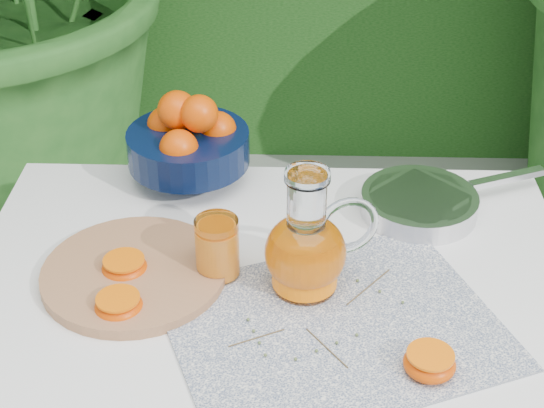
{
  "coord_description": "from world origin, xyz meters",
  "views": [
    {
      "loc": [
        -0.12,
        -1.16,
        1.6
      ],
      "look_at": [
        -0.15,
        -0.08,
        0.88
      ],
      "focal_mm": 55.0,
      "sensor_mm": 36.0,
      "label": 1
    }
  ],
  "objects_px": {
    "saute_pan": "(421,202)",
    "cutting_board": "(134,273)",
    "white_table": "(272,315)",
    "juice_pitcher": "(307,249)",
    "fruit_bowl": "(189,140)"
  },
  "relations": [
    {
      "from": "white_table",
      "to": "saute_pan",
      "type": "relative_size",
      "value": 2.6
    },
    {
      "from": "fruit_bowl",
      "to": "juice_pitcher",
      "type": "distance_m",
      "value": 0.4
    },
    {
      "from": "white_table",
      "to": "fruit_bowl",
      "type": "relative_size",
      "value": 3.74
    },
    {
      "from": "cutting_board",
      "to": "juice_pitcher",
      "type": "height_order",
      "value": "juice_pitcher"
    },
    {
      "from": "juice_pitcher",
      "to": "saute_pan",
      "type": "bearing_deg",
      "value": 46.98
    },
    {
      "from": "juice_pitcher",
      "to": "saute_pan",
      "type": "height_order",
      "value": "juice_pitcher"
    },
    {
      "from": "cutting_board",
      "to": "white_table",
      "type": "bearing_deg",
      "value": 2.16
    },
    {
      "from": "fruit_bowl",
      "to": "saute_pan",
      "type": "xyz_separation_m",
      "value": [
        0.43,
        -0.11,
        -0.06
      ]
    },
    {
      "from": "juice_pitcher",
      "to": "fruit_bowl",
      "type": "bearing_deg",
      "value": 123.92
    },
    {
      "from": "cutting_board",
      "to": "fruit_bowl",
      "type": "xyz_separation_m",
      "value": [
        0.06,
        0.31,
        0.07
      ]
    },
    {
      "from": "white_table",
      "to": "juice_pitcher",
      "type": "xyz_separation_m",
      "value": [
        0.06,
        -0.02,
        0.16
      ]
    },
    {
      "from": "white_table",
      "to": "cutting_board",
      "type": "xyz_separation_m",
      "value": [
        -0.22,
        -0.01,
        0.09
      ]
    },
    {
      "from": "fruit_bowl",
      "to": "white_table",
      "type": "bearing_deg",
      "value": -61.48
    },
    {
      "from": "saute_pan",
      "to": "cutting_board",
      "type": "bearing_deg",
      "value": -156.95
    },
    {
      "from": "fruit_bowl",
      "to": "saute_pan",
      "type": "distance_m",
      "value": 0.45
    }
  ]
}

